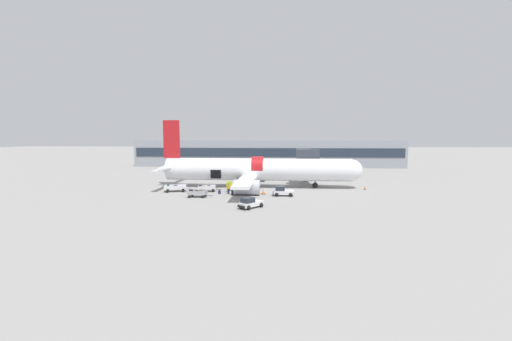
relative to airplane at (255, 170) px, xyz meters
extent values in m
plane|color=gray|center=(0.21, -3.40, -2.88)|extent=(500.00, 500.00, 0.00)
cube|color=gray|center=(0.21, 40.29, 0.94)|extent=(76.08, 10.17, 7.64)
cube|color=#232D3D|center=(0.21, 35.15, 1.32)|extent=(74.55, 0.16, 2.44)
cylinder|color=#4C4C51|center=(8.84, 7.46, -1.37)|extent=(0.60, 0.60, 3.03)
cube|color=silver|center=(8.84, 7.46, 1.63)|extent=(2.97, 11.23, 2.97)
cube|color=#333842|center=(8.84, 2.44, 1.63)|extent=(3.87, 1.60, 3.57)
cylinder|color=white|center=(0.45, 0.00, 0.11)|extent=(30.53, 3.68, 3.68)
sphere|color=white|center=(15.71, 0.00, 0.11)|extent=(3.49, 3.49, 3.49)
cone|color=white|center=(-14.82, 0.00, 0.11)|extent=(4.23, 3.38, 3.38)
cylinder|color=red|center=(0.45, -0.03, 0.44)|extent=(1.83, 3.68, 3.68)
cube|color=red|center=(-14.13, 0.00, 5.11)|extent=(2.76, 0.28, 6.33)
cube|color=white|center=(-14.21, -3.66, 0.48)|extent=(1.00, 7.33, 0.20)
cube|color=white|center=(-14.21, 3.67, 0.48)|extent=(1.00, 7.33, 0.20)
cube|color=white|center=(-0.77, -7.10, -0.90)|extent=(2.39, 13.10, 0.40)
cube|color=white|center=(-0.77, 7.10, -0.90)|extent=(2.39, 13.10, 0.40)
cylinder|color=#B2B7BF|center=(-0.57, -7.34, -1.75)|extent=(3.72, 2.20, 2.20)
cylinder|color=#B2B7BF|center=(-0.57, 7.34, -1.75)|extent=(3.72, 2.20, 2.20)
cube|color=black|center=(-6.27, -1.82, -0.54)|extent=(1.70, 0.12, 1.40)
cylinder|color=#56565B|center=(9.91, 0.00, -1.62)|extent=(0.22, 0.22, 1.62)
sphere|color=black|center=(9.91, 0.00, -2.43)|extent=(0.91, 0.91, 0.91)
cylinder|color=#56565B|center=(-2.60, -2.54, -1.62)|extent=(0.22, 0.22, 1.62)
sphere|color=black|center=(-2.60, -2.54, -2.43)|extent=(0.91, 0.91, 0.91)
cylinder|color=#56565B|center=(-2.60, 2.54, -1.62)|extent=(0.22, 0.22, 1.62)
sphere|color=black|center=(-2.60, 2.54, -2.43)|extent=(0.91, 0.91, 0.91)
cube|color=silver|center=(4.68, -7.44, -2.38)|extent=(2.87, 1.61, 0.52)
cube|color=#232833|center=(4.19, -7.44, -1.81)|extent=(1.30, 1.36, 0.62)
cube|color=black|center=(3.21, -7.45, -2.49)|extent=(0.13, 1.43, 0.26)
sphere|color=black|center=(3.71, -6.70, -2.60)|extent=(0.56, 0.56, 0.56)
sphere|color=black|center=(3.72, -8.20, -2.60)|extent=(0.56, 0.56, 0.56)
sphere|color=black|center=(5.65, -6.68, -2.60)|extent=(0.56, 0.56, 0.56)
sphere|color=black|center=(5.66, -8.18, -2.60)|extent=(0.56, 0.56, 0.56)
cube|color=silver|center=(0.81, -15.60, -2.40)|extent=(2.96, 3.17, 0.48)
cube|color=#232833|center=(0.46, -16.01, -1.87)|extent=(1.72, 1.76, 0.59)
cube|color=black|center=(-0.21, -16.81, -2.50)|extent=(0.96, 0.84, 0.24)
sphere|color=black|center=(-0.33, -16.00, -2.60)|extent=(0.56, 0.56, 0.56)
sphere|color=black|center=(0.60, -16.79, -2.60)|extent=(0.56, 0.56, 0.56)
sphere|color=black|center=(1.02, -14.41, -2.60)|extent=(0.56, 0.56, 0.56)
sphere|color=black|center=(1.95, -15.19, -2.60)|extent=(0.56, 0.56, 0.56)
cube|color=silver|center=(-7.05, -4.87, -2.36)|extent=(2.96, 2.10, 0.05)
cube|color=silver|center=(-5.76, -4.60, -2.14)|extent=(0.39, 1.55, 0.40)
cube|color=silver|center=(-6.89, -5.61, -2.14)|extent=(2.59, 0.61, 0.40)
cube|color=silver|center=(-7.21, -4.13, -2.14)|extent=(2.59, 0.61, 0.40)
cube|color=#333338|center=(-5.29, -4.50, -2.58)|extent=(0.90, 0.27, 0.06)
sphere|color=black|center=(-5.97, -5.45, -2.68)|extent=(0.40, 0.40, 0.40)
sphere|color=black|center=(-6.29, -3.91, -2.68)|extent=(0.40, 0.40, 0.40)
sphere|color=black|center=(-7.81, -5.84, -2.68)|extent=(0.40, 0.40, 0.40)
sphere|color=black|center=(-8.14, -4.30, -2.68)|extent=(0.40, 0.40, 0.40)
cube|color=#2D2D33|center=(-6.79, -4.63, -2.15)|extent=(0.39, 0.26, 0.37)
cube|color=olive|center=(-7.51, -5.07, -2.13)|extent=(0.33, 0.20, 0.42)
cube|color=black|center=(-8.07, -4.81, -2.12)|extent=(0.41, 0.22, 0.44)
cube|color=#999BA0|center=(-7.30, -9.41, -2.43)|extent=(2.69, 1.51, 0.05)
cube|color=#999BA0|center=(-6.00, -9.39, -2.17)|extent=(0.09, 1.46, 0.47)
cube|color=#999BA0|center=(-7.29, -10.11, -2.17)|extent=(2.61, 0.11, 0.47)
cube|color=#999BA0|center=(-7.32, -8.71, -2.17)|extent=(2.61, 0.11, 0.47)
cube|color=#333338|center=(-5.52, -9.38, -2.62)|extent=(0.90, 0.10, 0.06)
sphere|color=black|center=(-6.36, -10.12, -2.68)|extent=(0.40, 0.40, 0.40)
sphere|color=black|center=(-6.39, -8.66, -2.68)|extent=(0.40, 0.40, 0.40)
sphere|color=black|center=(-8.22, -10.16, -2.68)|extent=(0.40, 0.40, 0.40)
sphere|color=black|center=(-8.25, -8.70, -2.68)|extent=(0.40, 0.40, 0.40)
cube|color=black|center=(-7.45, -9.17, -2.20)|extent=(0.41, 0.26, 0.42)
cube|color=black|center=(-8.19, -9.44, -2.13)|extent=(0.53, 0.28, 0.56)
cube|color=olive|center=(-6.89, -9.13, -2.18)|extent=(0.48, 0.20, 0.46)
cube|color=silver|center=(-11.87, -5.28, -2.34)|extent=(3.68, 2.56, 0.05)
cube|color=silver|center=(-10.30, -4.80, -2.09)|extent=(0.54, 1.59, 0.44)
cube|color=silver|center=(-11.64, -6.04, -2.09)|extent=(3.15, 1.02, 0.44)
cube|color=silver|center=(-12.11, -4.52, -2.09)|extent=(3.15, 1.02, 0.44)
cube|color=#333338|center=(-9.84, -4.66, -2.57)|extent=(0.88, 0.34, 0.06)
sphere|color=black|center=(-10.51, -5.73, -2.68)|extent=(0.40, 0.40, 0.40)
sphere|color=black|center=(-11.00, -4.15, -2.68)|extent=(0.40, 0.40, 0.40)
sphere|color=black|center=(-12.75, -6.41, -2.68)|extent=(0.40, 0.40, 0.40)
sphere|color=black|center=(-13.23, -4.84, -2.68)|extent=(0.40, 0.40, 0.40)
cube|color=#14472D|center=(-12.81, -5.70, -2.02)|extent=(0.37, 0.28, 0.58)
cube|color=#1E2347|center=(-11.88, -5.12, -2.11)|extent=(0.56, 0.45, 0.40)
cylinder|color=black|center=(-3.64, -5.16, -2.44)|extent=(0.43, 0.43, 0.89)
cylinder|color=#B7E019|center=(-3.64, -5.16, -1.64)|extent=(0.55, 0.55, 0.70)
sphere|color=beige|center=(-3.64, -5.16, -1.17)|extent=(0.25, 0.25, 0.25)
cylinder|color=#B7E019|center=(-3.87, -5.26, -1.72)|extent=(0.17, 0.17, 0.64)
cylinder|color=#B7E019|center=(-3.42, -5.06, -1.72)|extent=(0.17, 0.17, 0.64)
cylinder|color=#1E2338|center=(-3.39, -6.57, -2.50)|extent=(0.36, 0.36, 0.75)
cylinder|color=orange|center=(-3.39, -6.57, -1.83)|extent=(0.46, 0.46, 0.59)
sphere|color=brown|center=(-3.39, -6.57, -1.44)|extent=(0.21, 0.21, 0.21)
cylinder|color=orange|center=(-3.59, -6.48, -1.90)|extent=(0.15, 0.15, 0.54)
cylinder|color=orange|center=(-3.20, -6.65, -1.90)|extent=(0.15, 0.15, 0.54)
cylinder|color=#1E2338|center=(-2.70, -7.44, -2.48)|extent=(0.40, 0.40, 0.81)
cylinder|color=#B7E019|center=(-2.70, -7.44, -1.75)|extent=(0.51, 0.51, 0.64)
sphere|color=beige|center=(-2.70, -7.44, -1.32)|extent=(0.22, 0.22, 0.22)
cylinder|color=#B7E019|center=(-2.81, -7.63, -1.82)|extent=(0.16, 0.16, 0.58)
cylinder|color=#B7E019|center=(-2.59, -7.24, -1.82)|extent=(0.16, 0.16, 0.58)
cylinder|color=#2D2D33|center=(-3.60, -3.57, -2.49)|extent=(0.41, 0.41, 0.79)
cylinder|color=#CCE523|center=(-3.60, -3.57, -1.78)|extent=(0.52, 0.52, 0.62)
sphere|color=beige|center=(-3.60, -3.57, -1.37)|extent=(0.22, 0.22, 0.22)
cylinder|color=#CCE523|center=(-3.45, -3.41, -1.85)|extent=(0.17, 0.17, 0.57)
cylinder|color=#CCE523|center=(-3.74, -3.73, -1.85)|extent=(0.17, 0.17, 0.57)
cube|color=#1E2347|center=(-4.73, -6.69, -2.65)|extent=(0.45, 0.31, 0.47)
cube|color=black|center=(-4.73, -6.69, -2.35)|extent=(0.26, 0.11, 0.12)
cube|color=black|center=(17.68, -1.00, -2.87)|extent=(0.45, 0.45, 0.03)
cone|color=orange|center=(17.68, -1.00, -2.54)|extent=(0.33, 0.33, 0.69)
cylinder|color=white|center=(17.68, -1.00, -2.50)|extent=(0.19, 0.19, 0.08)
cube|color=black|center=(0.03, -13.30, -2.87)|extent=(0.56, 0.56, 0.03)
cone|color=orange|center=(0.03, -13.30, -2.50)|extent=(0.42, 0.42, 0.77)
cylinder|color=white|center=(0.03, -13.30, -2.46)|extent=(0.24, 0.24, 0.09)
cube|color=black|center=(1.72, -6.46, -2.87)|extent=(0.64, 0.64, 0.03)
cone|color=orange|center=(1.72, -6.46, -2.50)|extent=(0.47, 0.47, 0.75)
cylinder|color=white|center=(1.72, -6.46, -2.47)|extent=(0.27, 0.27, 0.09)
camera|label=1|loc=(4.25, -51.66, 5.29)|focal=22.00mm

